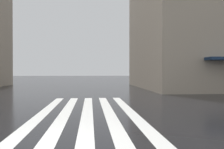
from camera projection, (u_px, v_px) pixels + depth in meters
ground_plane at (41, 146)px, 5.77m from camera, size 220.00×220.00×0.00m
zebra_crossing at (87, 115)px, 9.86m from camera, size 13.00×4.50×0.01m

